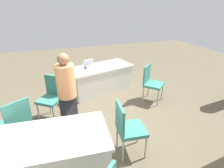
{
  "coord_description": "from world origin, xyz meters",
  "views": [
    {
      "loc": [
        0.93,
        3.04,
        2.39
      ],
      "look_at": [
        -0.12,
        -0.03,
        0.9
      ],
      "focal_mm": 29.13,
      "sensor_mm": 36.0,
      "label": 1
    }
  ],
  "objects_px": {
    "yarn_ball": "(85,67)",
    "scissors_red": "(114,63)",
    "chair_tucked_right": "(52,95)",
    "chair_by_pillar": "(127,126)",
    "table_foreground": "(100,79)",
    "person_organiser": "(67,91)",
    "chair_near_front": "(151,81)",
    "table_mid_left": "(45,158)",
    "chair_tucked_left": "(16,121)",
    "laptop_silver": "(90,65)"
  },
  "relations": [
    {
      "from": "person_organiser",
      "to": "yarn_ball",
      "type": "bearing_deg",
      "value": 32.0
    },
    {
      "from": "chair_tucked_left",
      "to": "yarn_ball",
      "type": "relative_size",
      "value": 10.63
    },
    {
      "from": "table_mid_left",
      "to": "chair_tucked_right",
      "type": "xyz_separation_m",
      "value": [
        -0.17,
        -1.55,
        0.19
      ]
    },
    {
      "from": "chair_tucked_right",
      "to": "person_organiser",
      "type": "distance_m",
      "value": 0.71
    },
    {
      "from": "scissors_red",
      "to": "person_organiser",
      "type": "bearing_deg",
      "value": -117.29
    },
    {
      "from": "chair_by_pillar",
      "to": "scissors_red",
      "type": "distance_m",
      "value": 2.75
    },
    {
      "from": "chair_near_front",
      "to": "scissors_red",
      "type": "distance_m",
      "value": 1.32
    },
    {
      "from": "chair_tucked_left",
      "to": "chair_tucked_right",
      "type": "xyz_separation_m",
      "value": [
        -0.59,
        -0.73,
        0.01
      ]
    },
    {
      "from": "person_organiser",
      "to": "table_foreground",
      "type": "bearing_deg",
      "value": 20.77
    },
    {
      "from": "chair_tucked_right",
      "to": "chair_by_pillar",
      "type": "relative_size",
      "value": 1.01
    },
    {
      "from": "chair_by_pillar",
      "to": "person_organiser",
      "type": "bearing_deg",
      "value": -132.16
    },
    {
      "from": "table_foreground",
      "to": "chair_by_pillar",
      "type": "xyz_separation_m",
      "value": [
        0.23,
        2.45,
        0.18
      ]
    },
    {
      "from": "scissors_red",
      "to": "table_mid_left",
      "type": "bearing_deg",
      "value": -112.09
    },
    {
      "from": "chair_near_front",
      "to": "chair_tucked_right",
      "type": "relative_size",
      "value": 0.98
    },
    {
      "from": "table_foreground",
      "to": "chair_by_pillar",
      "type": "relative_size",
      "value": 1.99
    },
    {
      "from": "person_organiser",
      "to": "scissors_red",
      "type": "xyz_separation_m",
      "value": [
        -1.52,
        -1.73,
        -0.15
      ]
    },
    {
      "from": "chair_near_front",
      "to": "chair_tucked_left",
      "type": "bearing_deg",
      "value": -27.52
    },
    {
      "from": "chair_tucked_left",
      "to": "chair_by_pillar",
      "type": "bearing_deg",
      "value": -55.35
    },
    {
      "from": "chair_by_pillar",
      "to": "yarn_ball",
      "type": "height_order",
      "value": "chair_by_pillar"
    },
    {
      "from": "person_organiser",
      "to": "laptop_silver",
      "type": "bearing_deg",
      "value": 29.27
    },
    {
      "from": "table_foreground",
      "to": "yarn_ball",
      "type": "xyz_separation_m",
      "value": [
        0.42,
        0.06,
        0.41
      ]
    },
    {
      "from": "chair_tucked_left",
      "to": "laptop_silver",
      "type": "bearing_deg",
      "value": 15.2
    },
    {
      "from": "chair_tucked_left",
      "to": "scissors_red",
      "type": "height_order",
      "value": "chair_tucked_left"
    },
    {
      "from": "chair_near_front",
      "to": "chair_tucked_right",
      "type": "xyz_separation_m",
      "value": [
        2.41,
        0.0,
        0.02
      ]
    },
    {
      "from": "chair_tucked_right",
      "to": "chair_by_pillar",
      "type": "xyz_separation_m",
      "value": [
        -1.12,
        1.48,
        -0.01
      ]
    },
    {
      "from": "person_organiser",
      "to": "chair_tucked_right",
      "type": "bearing_deg",
      "value": 82.77
    },
    {
      "from": "chair_near_front",
      "to": "chair_by_pillar",
      "type": "xyz_separation_m",
      "value": [
        1.29,
        1.49,
        0.01
      ]
    },
    {
      "from": "chair_tucked_left",
      "to": "chair_near_front",
      "type": "bearing_deg",
      "value": -17.85
    },
    {
      "from": "table_mid_left",
      "to": "person_organiser",
      "type": "bearing_deg",
      "value": -115.14
    },
    {
      "from": "table_foreground",
      "to": "yarn_ball",
      "type": "relative_size",
      "value": 21.12
    },
    {
      "from": "table_foreground",
      "to": "chair_tucked_left",
      "type": "distance_m",
      "value": 2.58
    },
    {
      "from": "table_foreground",
      "to": "chair_by_pillar",
      "type": "height_order",
      "value": "chair_by_pillar"
    },
    {
      "from": "chair_tucked_left",
      "to": "laptop_silver",
      "type": "relative_size",
      "value": 2.43
    },
    {
      "from": "laptop_silver",
      "to": "chair_by_pillar",
      "type": "bearing_deg",
      "value": 72.05
    },
    {
      "from": "table_foreground",
      "to": "table_mid_left",
      "type": "height_order",
      "value": "same"
    },
    {
      "from": "chair_tucked_right",
      "to": "table_foreground",
      "type": "bearing_deg",
      "value": -106.45
    },
    {
      "from": "table_foreground",
      "to": "table_mid_left",
      "type": "bearing_deg",
      "value": 59.02
    },
    {
      "from": "yarn_ball",
      "to": "table_mid_left",
      "type": "bearing_deg",
      "value": 66.02
    },
    {
      "from": "chair_tucked_left",
      "to": "person_organiser",
      "type": "bearing_deg",
      "value": -20.72
    },
    {
      "from": "chair_tucked_right",
      "to": "person_organiser",
      "type": "relative_size",
      "value": 0.61
    },
    {
      "from": "table_mid_left",
      "to": "scissors_red",
      "type": "xyz_separation_m",
      "value": [
        -1.99,
        -2.72,
        0.37
      ]
    },
    {
      "from": "chair_near_front",
      "to": "chair_tucked_left",
      "type": "distance_m",
      "value": 3.09
    },
    {
      "from": "table_mid_left",
      "to": "chair_by_pillar",
      "type": "relative_size",
      "value": 1.96
    },
    {
      "from": "chair_near_front",
      "to": "person_organiser",
      "type": "distance_m",
      "value": 2.22
    },
    {
      "from": "yarn_ball",
      "to": "scissors_red",
      "type": "bearing_deg",
      "value": -163.89
    },
    {
      "from": "laptop_silver",
      "to": "table_mid_left",
      "type": "bearing_deg",
      "value": 45.47
    },
    {
      "from": "table_foreground",
      "to": "laptop_silver",
      "type": "relative_size",
      "value": 4.82
    },
    {
      "from": "chair_near_front",
      "to": "laptop_silver",
      "type": "relative_size",
      "value": 2.4
    },
    {
      "from": "person_organiser",
      "to": "yarn_ball",
      "type": "xyz_separation_m",
      "value": [
        -0.63,
        -1.47,
        -0.11
      ]
    },
    {
      "from": "chair_near_front",
      "to": "chair_by_pillar",
      "type": "distance_m",
      "value": 1.97
    }
  ]
}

